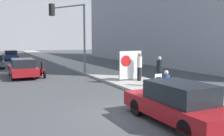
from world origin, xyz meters
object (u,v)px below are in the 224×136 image
seated_protester (167,82)px  car_on_road_nearest (23,68)px  pedestrian_behind (139,67)px  parked_car_curbside (177,103)px  protest_banner (130,65)px  traffic_light_pole (73,26)px  jogger_on_sidewalk (159,71)px  motorcycle_on_road (43,70)px  car_on_road_distant (11,55)px

seated_protester → car_on_road_nearest: size_ratio=0.27×
pedestrian_behind → parked_car_curbside: pedestrian_behind is taller
protest_banner → traffic_light_pole: traffic_light_pole is taller
seated_protester → protest_banner: bearing=75.1°
jogger_on_sidewalk → car_on_road_nearest: jogger_on_sidewalk is taller
traffic_light_pole → motorcycle_on_road: traffic_light_pole is taller
motorcycle_on_road → pedestrian_behind: bearing=-46.7°
protest_banner → motorcycle_on_road: protest_banner is taller
protest_banner → car_on_road_distant: bearing=103.9°
seated_protester → pedestrian_behind: (1.12, 4.35, 0.29)m
pedestrian_behind → traffic_light_pole: (-3.01, 5.01, 2.86)m
seated_protester → motorcycle_on_road: seated_protester is taller
traffic_light_pole → car_on_road_nearest: 5.10m
car_on_road_distant → jogger_on_sidewalk: bearing=-76.6°
protest_banner → motorcycle_on_road: (-4.88, 5.25, -0.67)m
motorcycle_on_road → traffic_light_pole: bearing=-15.6°
pedestrian_behind → car_on_road_nearest: (-6.73, 6.27, -0.40)m
pedestrian_behind → motorcycle_on_road: size_ratio=0.87×
car_on_road_nearest → seated_protester: bearing=-62.1°
traffic_light_pole → motorcycle_on_road: 4.20m
traffic_light_pole → car_on_road_distant: (-3.39, 19.39, -3.27)m
jogger_on_sidewalk → parked_car_curbside: jogger_on_sidewalk is taller
pedestrian_behind → car_on_road_distant: bearing=-132.1°
seated_protester → pedestrian_behind: 4.50m
pedestrian_behind → protest_banner: bearing=-98.8°
pedestrian_behind → car_on_road_distant: (-6.41, 24.41, -0.41)m
jogger_on_sidewalk → car_on_road_nearest: (-6.67, 8.55, -0.35)m
seated_protester → car_on_road_nearest: car_on_road_nearest is taller
parked_car_curbside → car_on_road_distant: size_ratio=1.01×
protest_banner → car_on_road_nearest: protest_banner is taller
protest_banner → motorcycle_on_road: bearing=132.9°
car_on_road_distant → motorcycle_on_road: (1.07, -18.75, -0.17)m
pedestrian_behind → seated_protester: bearing=18.7°
motorcycle_on_road → car_on_road_nearest: bearing=156.4°
seated_protester → parked_car_curbside: parked_car_curbside is taller
traffic_light_pole → parked_car_curbside: size_ratio=1.27×
pedestrian_behind → protest_banner: size_ratio=0.93×
protest_banner → traffic_light_pole: size_ratio=0.36×
protest_banner → parked_car_curbside: size_ratio=0.45×
traffic_light_pole → parked_car_curbside: (-0.15, -12.56, -3.26)m
traffic_light_pole → car_on_road_distant: bearing=99.9°
protest_banner → parked_car_curbside: 8.42m
protest_banner → parked_car_curbside: bearing=-108.8°
traffic_light_pole → parked_car_curbside: traffic_light_pole is taller
car_on_road_nearest → motorcycle_on_road: car_on_road_nearest is taller
seated_protester → pedestrian_behind: size_ratio=0.66×
seated_protester → pedestrian_behind: bearing=68.7°
car_on_road_distant → motorcycle_on_road: 18.78m
protest_banner → car_on_road_distant: 24.73m
car_on_road_nearest → motorcycle_on_road: bearing=-23.6°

